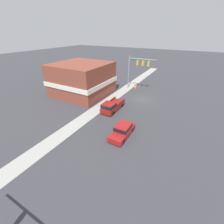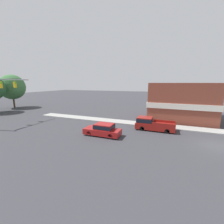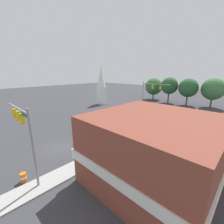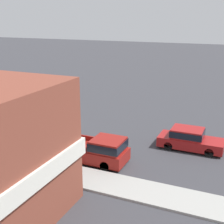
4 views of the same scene
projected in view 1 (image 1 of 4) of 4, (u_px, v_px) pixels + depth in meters
name	position (u px, v px, depth m)	size (l,w,h in m)	color
ground_plane	(142.00, 99.00, 31.48)	(200.00, 200.00, 0.00)	#38383D
sidewalk_curb	(118.00, 94.00, 33.88)	(2.40, 60.00, 0.14)	#9E9E99
near_signal_assembly	(137.00, 66.00, 34.06)	(6.39, 0.49, 7.74)	gray
car_lead	(123.00, 130.00, 20.36)	(1.95, 4.81, 1.61)	black
pickup_truck_parked	(112.00, 106.00, 26.66)	(2.11, 5.49, 1.82)	black
construction_barrel	(135.00, 86.00, 37.31)	(0.60, 0.60, 0.97)	orange
corner_brick_building	(82.00, 79.00, 32.76)	(11.35, 11.13, 6.79)	brown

